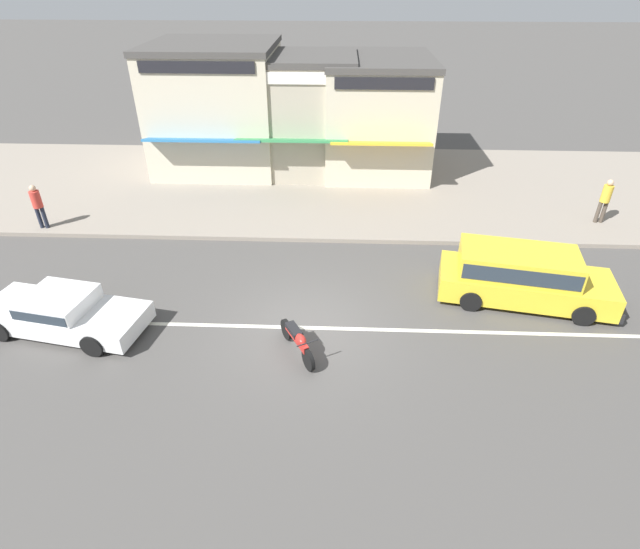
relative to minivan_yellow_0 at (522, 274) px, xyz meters
name	(u,v)px	position (x,y,z in m)	size (l,w,h in m)	color
ground_plane	(307,328)	(-6.02, -1.62, -0.85)	(160.00, 160.00, 0.00)	#4C4947
lane_centre_stripe	(307,328)	(-6.02, -1.62, -0.84)	(50.40, 0.14, 0.01)	silver
kerb_strip	(321,186)	(-6.02, 8.18, -0.77)	(68.00, 10.00, 0.15)	gray
minivan_yellow_0	(522,274)	(0.00, 0.00, 0.00)	(5.10, 2.62, 1.56)	yellow
sedan_white_1	(62,312)	(-12.50, -1.88, -0.31)	(4.69, 2.42, 1.06)	white
motorcycle_1	(297,340)	(-6.19, -2.65, -0.42)	(1.05, 1.68, 0.80)	black
pedestrian_near_clock	(37,203)	(-15.92, 3.63, 0.26)	(0.34, 0.34, 1.64)	#232838
pedestrian_by_shop	(605,198)	(4.39, 4.94, 0.28)	(0.34, 0.34, 1.67)	#4C4238
shopfront_corner_warung	(218,106)	(-10.82, 10.66, 1.96)	(5.42, 6.27, 5.31)	beige
shopfront_mid_block	(296,114)	(-7.22, 10.22, 1.77)	(5.20, 5.15, 4.92)	#B2A893
shopfront_far_kios	(377,114)	(-3.62, 10.60, 1.71)	(4.55, 6.38, 4.80)	beige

